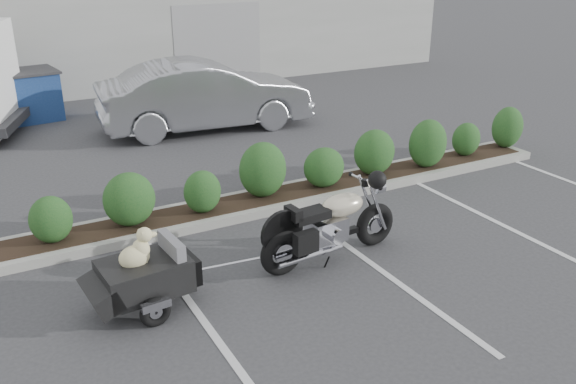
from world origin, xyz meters
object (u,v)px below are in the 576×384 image
sedan (205,95)px  dumpster (19,96)px  motorcycle (332,226)px  pet_trailer (143,275)px

sedan → dumpster: bearing=58.6°
motorcycle → pet_trailer: size_ratio=1.25×
pet_trailer → sedan: 8.24m
motorcycle → pet_trailer: (-2.79, 0.02, -0.07)m
pet_trailer → dumpster: size_ratio=0.90×
motorcycle → pet_trailer: motorcycle is taller
pet_trailer → sedan: (3.72, 7.34, 0.38)m
sedan → dumpster: size_ratio=2.44×
motorcycle → dumpster: size_ratio=1.12×
motorcycle → sedan: bearing=78.2°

